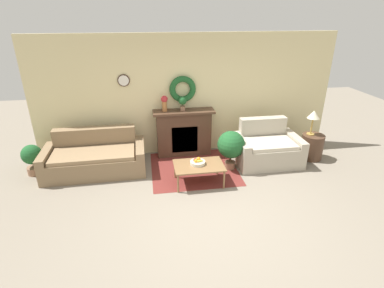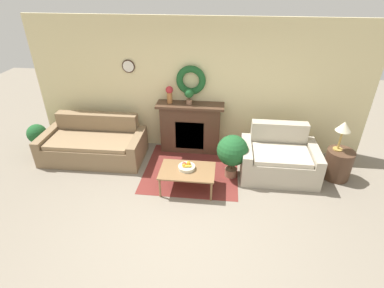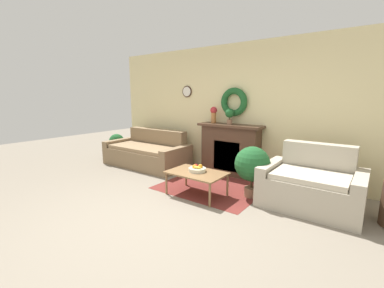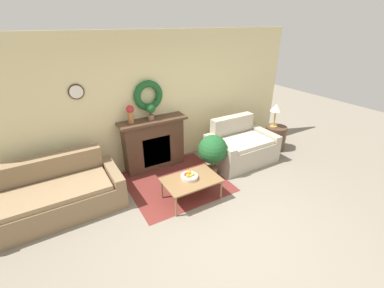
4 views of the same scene
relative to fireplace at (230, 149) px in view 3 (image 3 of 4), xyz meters
name	(u,v)px [view 3 (image 3 of 4)]	position (x,y,z in m)	size (l,w,h in m)	color
ground_plane	(152,219)	(0.12, -2.43, -0.54)	(16.00, 16.00, 0.00)	gray
floor_rug	(215,185)	(0.11, -0.76, -0.54)	(1.80, 1.73, 0.01)	maroon
wall_back	(241,110)	(0.11, 0.20, 0.82)	(6.80, 0.20, 2.70)	beige
fireplace	(230,149)	(0.00, 0.00, 0.00)	(1.37, 0.41, 1.07)	#4C3323
couch_left	(148,153)	(-1.94, -0.51, -0.25)	(2.06, 1.02, 0.84)	#846B4C
loveseat_right	(311,186)	(1.75, -0.69, -0.22)	(1.39, 0.97, 0.92)	#B2A893
coffee_table	(197,174)	(0.11, -1.36, -0.18)	(0.95, 0.63, 0.40)	olive
fruit_bowl	(197,169)	(0.09, -1.32, -0.10)	(0.29, 0.29, 0.12)	beige
vase_on_mantel_left	(214,114)	(-0.42, 0.01, 0.73)	(0.15, 0.15, 0.35)	#AD6B38
potted_plant_on_mantel	(230,115)	(-0.02, -0.01, 0.73)	(0.19, 0.19, 0.32)	#8E664C
potted_plant_floor_by_couch	(117,144)	(-3.18, -0.46, -0.17)	(0.40, 0.40, 0.64)	#8E664C
potted_plant_floor_by_loveseat	(252,165)	(0.88, -0.87, 0.00)	(0.57, 0.57, 0.85)	#8E664C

